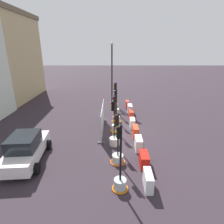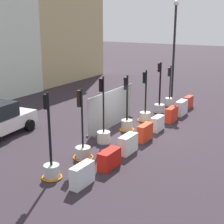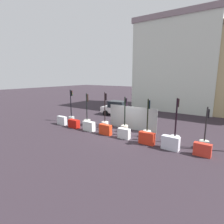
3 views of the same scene
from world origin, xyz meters
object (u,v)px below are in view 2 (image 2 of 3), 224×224
(traffic_light_6, at_px, (169,98))
(street_lamp_post, at_px, (174,44))
(traffic_light_2, at_px, (103,131))
(construction_barrier_4, at_px, (157,123))
(construction_barrier_5, at_px, (172,115))
(traffic_light_3, at_px, (127,121))
(traffic_light_4, at_px, (145,112))
(construction_barrier_1, at_px, (109,159))
(construction_barrier_0, at_px, (82,175))
(traffic_light_5, at_px, (159,103))
(construction_barrier_3, at_px, (145,132))
(traffic_light_1, at_px, (83,148))
(construction_barrier_6, at_px, (181,108))
(traffic_light_0, at_px, (51,165))
(construction_barrier_7, at_px, (188,102))
(construction_barrier_2, at_px, (128,144))

(traffic_light_6, xyz_separation_m, street_lamp_post, (1.57, 0.40, 3.56))
(traffic_light_2, xyz_separation_m, construction_barrier_4, (3.02, -1.58, -0.18))
(construction_barrier_5, bearing_deg, traffic_light_2, 161.27)
(traffic_light_3, bearing_deg, traffic_light_6, -0.97)
(traffic_light_4, distance_m, construction_barrier_1, 6.82)
(construction_barrier_0, height_order, construction_barrier_1, construction_barrier_0)
(traffic_light_5, distance_m, construction_barrier_4, 3.72)
(traffic_light_3, relative_size, construction_barrier_3, 2.72)
(construction_barrier_0, xyz_separation_m, construction_barrier_1, (1.78, -0.09, -0.03))
(traffic_light_1, distance_m, construction_barrier_6, 8.80)
(traffic_light_0, height_order, construction_barrier_3, traffic_light_0)
(traffic_light_2, bearing_deg, construction_barrier_7, -10.46)
(traffic_light_5, xyz_separation_m, construction_barrier_1, (-8.82, -1.44, -0.21))
(traffic_light_2, relative_size, traffic_light_5, 1.02)
(construction_barrier_0, bearing_deg, construction_barrier_6, -0.48)
(traffic_light_3, relative_size, construction_barrier_2, 2.70)
(traffic_light_0, height_order, construction_barrier_4, traffic_light_0)
(traffic_light_2, relative_size, construction_barrier_5, 2.94)
(traffic_light_6, distance_m, construction_barrier_0, 12.58)
(traffic_light_5, relative_size, construction_barrier_0, 2.92)
(traffic_light_0, xyz_separation_m, construction_barrier_3, (5.48, -1.38, -0.11))
(construction_barrier_6, bearing_deg, construction_barrier_0, 179.52)
(traffic_light_1, bearing_deg, traffic_light_0, -178.56)
(traffic_light_0, xyz_separation_m, construction_barrier_5, (9.16, -1.42, -0.10))
(traffic_light_3, distance_m, traffic_light_4, 2.12)
(traffic_light_3, bearing_deg, construction_barrier_0, -166.83)
(construction_barrier_1, xyz_separation_m, construction_barrier_7, (10.83, 0.13, 0.02))
(traffic_light_5, distance_m, traffic_light_6, 1.91)
(construction_barrier_5, bearing_deg, traffic_light_4, 113.23)
(construction_barrier_6, bearing_deg, traffic_light_1, 170.22)
(traffic_light_3, height_order, street_lamp_post, street_lamp_post)
(traffic_light_4, relative_size, construction_barrier_1, 2.66)
(traffic_light_0, relative_size, street_lamp_post, 0.48)
(construction_barrier_4, xyz_separation_m, construction_barrier_7, (5.48, 0.01, 0.00))
(construction_barrier_3, height_order, construction_barrier_4, construction_barrier_3)
(construction_barrier_1, distance_m, construction_barrier_5, 7.27)
(traffic_light_5, bearing_deg, traffic_light_0, 179.98)
(traffic_light_4, height_order, traffic_light_6, traffic_light_4)
(traffic_light_0, height_order, construction_barrier_5, traffic_light_0)
(construction_barrier_3, xyz_separation_m, street_lamp_post, (8.70, 1.81, 3.69))
(traffic_light_5, bearing_deg, traffic_light_4, 179.69)
(traffic_light_0, height_order, traffic_light_4, traffic_light_0)
(street_lamp_post, bearing_deg, construction_barrier_6, -150.89)
(traffic_light_0, xyz_separation_m, traffic_light_6, (12.61, 0.02, 0.02))
(traffic_light_5, distance_m, construction_barrier_7, 2.40)
(traffic_light_1, height_order, traffic_light_6, traffic_light_1)
(traffic_light_2, distance_m, traffic_light_3, 2.21)
(traffic_light_0, bearing_deg, traffic_light_1, 1.44)
(traffic_light_3, bearing_deg, traffic_light_0, -178.86)
(traffic_light_1, height_order, traffic_light_4, traffic_light_1)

